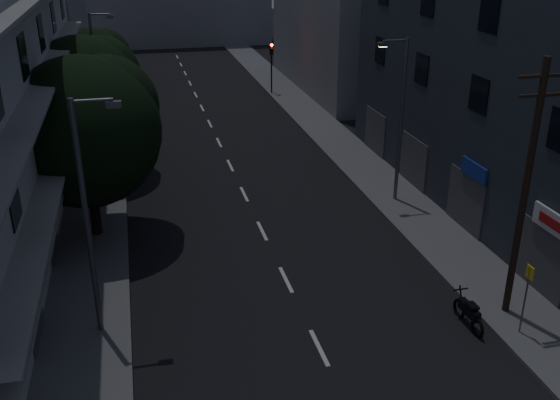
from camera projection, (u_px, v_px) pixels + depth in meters
name	position (u px, v px, depth m)	size (l,w,h in m)	color
ground	(229.00, 163.00, 37.04)	(160.00, 160.00, 0.00)	black
sidewalk_left	(98.00, 172.00, 35.39)	(3.00, 90.00, 0.15)	#565659
sidewalk_right	(348.00, 152.00, 38.62)	(3.00, 90.00, 0.15)	#565659
lane_markings	(214.00, 133.00, 42.62)	(0.15, 60.50, 0.01)	beige
building_right	(532.00, 106.00, 27.62)	(6.19, 28.00, 11.00)	#272D35
building_far_right	(335.00, 12.00, 52.25)	(6.00, 20.00, 13.00)	slate
building_far_end	(168.00, 1.00, 75.28)	(24.00, 8.00, 10.00)	slate
tree_near	(86.00, 126.00, 26.14)	(6.43, 6.43, 7.93)	black
tree_mid	(85.00, 89.00, 33.13)	(6.19, 6.19, 7.61)	black
tree_far	(93.00, 64.00, 42.81)	(5.32, 5.32, 6.58)	black
traffic_signal_far_right	(272.00, 57.00, 51.52)	(0.28, 0.37, 4.10)	black
traffic_signal_far_left	(112.00, 66.00, 48.17)	(0.28, 0.37, 4.10)	black
street_lamp_left_near	(89.00, 209.00, 19.49)	(1.51, 0.25, 8.00)	#525359
street_lamp_right	(399.00, 113.00, 29.88)	(1.51, 0.25, 8.00)	#585A60
street_lamp_left_far	(98.00, 72.00, 38.93)	(1.51, 0.25, 8.00)	slate
utility_pole	(526.00, 188.00, 20.44)	(1.80, 0.24, 9.00)	black
bus_stop_sign	(527.00, 287.00, 20.39)	(0.06, 0.35, 2.52)	#595B60
motorcycle	(469.00, 313.00, 21.48)	(0.56, 1.94, 1.24)	black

